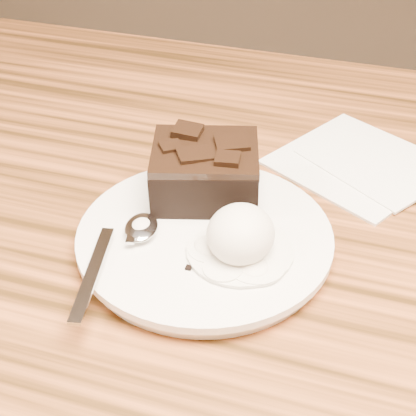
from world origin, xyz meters
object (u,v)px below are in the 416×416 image
(napkin, at_px, (357,162))
(brownie, at_px, (205,174))
(plate, at_px, (205,240))
(ice_cream_scoop, at_px, (241,234))
(spoon, at_px, (141,229))

(napkin, bearing_deg, brownie, -136.40)
(plate, height_order, ice_cream_scoop, ice_cream_scoop)
(ice_cream_scoop, distance_m, spoon, 0.09)
(ice_cream_scoop, height_order, napkin, ice_cream_scoop)
(spoon, bearing_deg, brownie, 52.76)
(spoon, xyz_separation_m, napkin, (0.17, 0.21, -0.02))
(plate, relative_size, napkin, 1.50)
(brownie, distance_m, spoon, 0.09)
(brownie, height_order, napkin, brownie)
(brownie, height_order, ice_cream_scoop, brownie)
(spoon, bearing_deg, napkin, 38.32)
(plate, xyz_separation_m, spoon, (-0.05, -0.02, 0.01))
(plate, relative_size, ice_cream_scoop, 3.74)
(plate, distance_m, spoon, 0.06)
(brownie, bearing_deg, spoon, -115.52)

